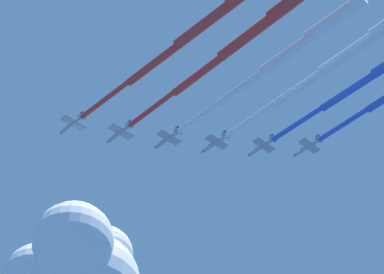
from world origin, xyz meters
TOP-DOWN VIEW (x-y plane):
  - jet_lead at (35.87, 13.65)m, footprint 42.19×76.60m
  - jet_port_inner at (30.45, 23.50)m, footprint 41.42×71.96m
  - jet_starboard_inner at (22.84, 32.36)m, footprint 37.36×65.87m
  - jet_port_mid at (19.33, 48.40)m, footprint 39.58×70.74m

SIDE VIEW (x-z plane):
  - jet_starboard_inner at x=22.84m, z-range 204.11..208.49m
  - jet_port_mid at x=19.33m, z-range 204.27..208.64m
  - jet_port_inner at x=30.45m, z-range 204.81..209.09m
  - jet_lead at x=35.87m, z-range 206.72..211.05m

